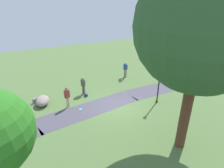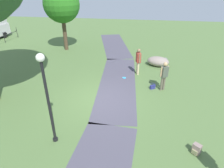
# 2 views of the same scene
# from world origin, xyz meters

# --- Properties ---
(ground_plane) EXTENTS (48.00, 48.00, 0.00)m
(ground_plane) POSITION_xyz_m (0.00, 0.00, 0.00)
(ground_plane) COLOR #53703C
(footpath_segment_near) EXTENTS (8.12, 2.64, 0.01)m
(footpath_segment_near) POSITION_xyz_m (-6.01, -0.77, 0.00)
(footpath_segment_near) COLOR #4B4856
(footpath_segment_near) RESTS_ON ground
(footpath_segment_mid) EXTENTS (8.13, 2.69, 0.01)m
(footpath_segment_mid) POSITION_xyz_m (1.98, -0.75, 0.00)
(footpath_segment_mid) COLOR #4B4856
(footpath_segment_mid) RESTS_ON ground
(large_shade_tree) EXTENTS (6.10, 6.10, 9.69)m
(large_shade_tree) POSITION_xyz_m (-0.93, 5.40, 6.61)
(large_shade_tree) COLOR brown
(large_shade_tree) RESTS_ON ground
(lamp_post) EXTENTS (0.28, 0.28, 3.56)m
(lamp_post) POSITION_xyz_m (-3.21, 1.05, 2.20)
(lamp_post) COLOR black
(lamp_post) RESTS_ON ground
(lawn_boulder) EXTENTS (1.39, 1.77, 0.68)m
(lawn_boulder) POSITION_xyz_m (5.04, -3.32, 0.34)
(lawn_boulder) COLOR gray
(lawn_boulder) RESTS_ON ground
(woman_with_handbag) EXTENTS (0.40, 0.45, 1.69)m
(woman_with_handbag) POSITION_xyz_m (1.47, -3.37, 0.98)
(woman_with_handbag) COLOR #655D4D
(woman_with_handbag) RESTS_ON ground
(man_near_boulder) EXTENTS (0.50, 0.35, 1.74)m
(man_near_boulder) POSITION_xyz_m (3.39, -1.90, 1.01)
(man_near_boulder) COLOR beige
(man_near_boulder) RESTS_ON ground
(passerby_on_path) EXTENTS (0.41, 0.43, 1.73)m
(passerby_on_path) POSITION_xyz_m (-4.08, -4.96, 1.01)
(passerby_on_path) COLOR #7D6A57
(passerby_on_path) RESTS_ON ground
(handbag_on_grass) EXTENTS (0.37, 0.37, 0.31)m
(handbag_on_grass) POSITION_xyz_m (1.49, -2.83, 0.14)
(handbag_on_grass) COLOR navy
(handbag_on_grass) RESTS_ON ground
(backpack_by_boulder) EXTENTS (0.34, 0.35, 0.40)m
(backpack_by_boulder) POSITION_xyz_m (5.59, -3.89, 0.19)
(backpack_by_boulder) COLOR gray
(backpack_by_boulder) RESTS_ON ground
(spare_backpack_on_lawn) EXTENTS (0.35, 0.35, 0.40)m
(spare_backpack_on_lawn) POSITION_xyz_m (-3.06, -4.22, 0.19)
(spare_backpack_on_lawn) COLOR gray
(spare_backpack_on_lawn) RESTS_ON ground
(frisbee_on_grass) EXTENTS (0.25, 0.25, 0.02)m
(frisbee_on_grass) POSITION_xyz_m (2.66, -1.09, 0.01)
(frisbee_on_grass) COLOR #39A6E6
(frisbee_on_grass) RESTS_ON ground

